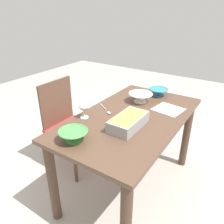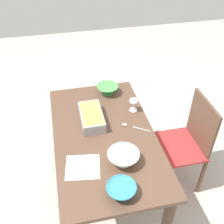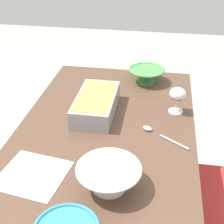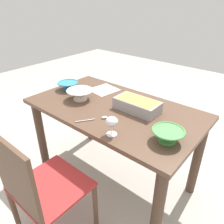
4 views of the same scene
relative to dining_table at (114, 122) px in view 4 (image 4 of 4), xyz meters
name	(u,v)px [view 4 (image 4 of 4)]	position (x,y,z in m)	size (l,w,h in m)	color
ground_plane	(113,177)	(0.00, 0.00, -0.64)	(8.00, 8.00, 0.00)	#B2ADA3
dining_table	(114,122)	(0.00, 0.00, 0.00)	(1.41, 0.80, 0.78)	brown
chair	(38,188)	(-0.02, 0.77, -0.12)	(0.45, 0.43, 0.94)	#B22D2D
wine_glass	(112,122)	(-0.24, 0.31, 0.23)	(0.08, 0.08, 0.13)	white
casserole_dish	(137,105)	(-0.18, -0.07, 0.19)	(0.35, 0.18, 0.09)	#99999E
mixing_bowl	(168,135)	(-0.55, 0.14, 0.19)	(0.20, 0.20, 0.08)	#4C994C
small_bowl	(80,94)	(0.31, 0.08, 0.19)	(0.23, 0.23, 0.09)	white
serving_bowl	(68,85)	(0.56, 0.00, 0.18)	(0.19, 0.19, 0.08)	teal
serving_spoon	(98,118)	(-0.04, 0.23, 0.15)	(0.15, 0.21, 0.01)	silver
napkin	(104,90)	(0.30, -0.21, 0.14)	(0.22, 0.24, 0.00)	white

